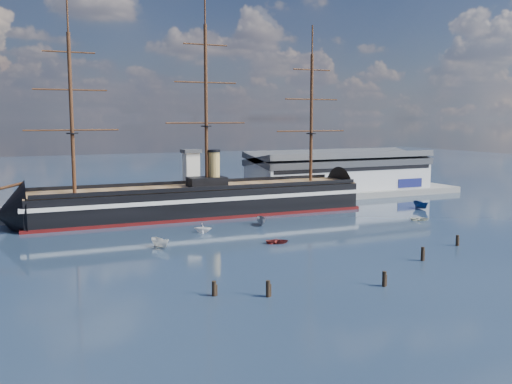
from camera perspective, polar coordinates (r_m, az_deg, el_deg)
name	(u,v)px	position (r m, az deg, el deg)	size (l,w,h in m)	color
ground	(225,229)	(134.38, -3.16, -3.70)	(600.00, 600.00, 0.00)	#1B2A41
quay	(211,205)	(171.03, -4.54, -1.33)	(180.00, 18.00, 2.00)	slate
warehouse	(339,171)	(195.32, 8.33, 2.05)	(63.00, 21.00, 11.60)	#B7BABC
quay_tower	(191,175)	(164.70, -6.49, 1.73)	(5.00, 5.00, 15.00)	silver
warship	(194,201)	(151.97, -6.24, -0.90)	(113.04, 18.12, 53.94)	black
motorboat_a	(161,248)	(116.34, -9.53, -5.52)	(6.15, 2.26, 2.46)	silver
motorboat_b	(277,243)	(118.78, 2.15, -5.16)	(2.96, 1.18, 1.38)	maroon
motorboat_c	(261,225)	(138.86, 0.53, -3.33)	(6.24, 2.29, 2.50)	slate
motorboat_d	(203,232)	(130.46, -5.32, -4.05)	(6.48, 2.81, 2.38)	white
motorboat_e	(420,220)	(151.01, 16.08, -2.75)	(2.85, 1.14, 1.33)	silver
motorboat_f	(421,209)	(170.26, 16.16, -1.64)	(7.10, 2.60, 2.84)	navy
piling_near_left	(214,296)	(84.74, -4.21, -10.32)	(0.64, 0.64, 2.93)	black
piling_near_mid	(384,286)	(91.22, 12.68, -9.20)	(0.64, 0.64, 3.09)	black
piling_near_right	(422,261)	(108.85, 16.30, -6.61)	(0.64, 0.64, 3.24)	black
piling_far_right	(457,246)	(123.50, 19.47, -5.09)	(0.64, 0.64, 2.93)	black
piling_extra	(268,297)	(84.12, 1.21, -10.44)	(0.64, 0.64, 3.14)	black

